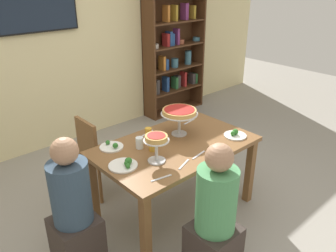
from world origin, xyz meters
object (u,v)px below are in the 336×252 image
diner_near_left (215,223)px  salad_plate_near_diner (125,164)px  deep_dish_pizza_stand (179,113)px  beer_glass_amber_short (148,135)px  cutlery_fork_far (161,178)px  bookshelf (173,43)px  cutlery_spare_fork (147,133)px  water_glass_clear_near (140,143)px  salad_plate_far_diner (112,146)px  cutlery_knife_near (184,164)px  chair_far_left (98,152)px  cutlery_fork_near (189,122)px  television (37,7)px  salad_plate_spare (235,135)px  dining_table (175,153)px  beer_glass_amber_tall (153,142)px  diner_head_west (74,215)px  personal_pizza_stand (156,142)px  cutlery_knife_far (199,155)px

diner_near_left → salad_plate_near_diner: size_ratio=4.78×
deep_dish_pizza_stand → beer_glass_amber_short: bearing=166.1°
salad_plate_near_diner → cutlery_fork_far: size_ratio=1.34×
bookshelf → cutlery_spare_fork: (-1.87, -1.66, -0.41)m
water_glass_clear_near → salad_plate_far_diner: bearing=137.3°
salad_plate_far_diner → cutlery_knife_near: salad_plate_far_diner is taller
chair_far_left → cutlery_fork_near: bearing=60.2°
television → cutlery_spare_fork: bearing=-83.4°
salad_plate_spare → dining_table: bearing=154.1°
television → water_glass_clear_near: (-0.03, -1.95, -1.02)m
diner_near_left → beer_glass_amber_tall: (0.09, 0.82, 0.33)m
beer_glass_amber_short → cutlery_fork_far: bearing=-120.2°
diner_near_left → diner_head_west: bearing=43.4°
diner_near_left → cutlery_fork_near: bearing=-36.6°
salad_plate_spare → salad_plate_near_diner: bearing=167.3°
diner_head_west → salad_plate_near_diner: size_ratio=4.78×
cutlery_fork_far → cutlery_knife_near: bearing=17.6°
diner_head_west → cutlery_fork_near: bearing=10.0°
television → beer_glass_amber_tall: 2.29m
salad_plate_far_diner → cutlery_knife_near: (0.28, -0.64, -0.01)m
dining_table → salad_plate_spare: (0.54, -0.26, 0.11)m
chair_far_left → personal_pizza_stand: 0.98m
diner_head_west → deep_dish_pizza_stand: diner_head_west is taller
beer_glass_amber_short → water_glass_clear_near: 0.15m
bookshelf → cutlery_fork_near: (-1.36, -1.74, -0.41)m
deep_dish_pizza_stand → personal_pizza_stand: bearing=-153.3°
bookshelf → salad_plate_spare: bearing=-119.4°
bookshelf → beer_glass_amber_short: bookshelf is taller
diner_head_west → cutlery_spare_fork: size_ratio=6.39×
dining_table → salad_plate_near_diner: 0.58m
diner_head_west → cutlery_fork_near: 1.55m
bookshelf → deep_dish_pizza_stand: bookshelf is taller
salad_plate_near_diner → diner_near_left: bearing=-71.5°
cutlery_spare_fork → beer_glass_amber_short: bearing=42.1°
television → diner_head_west: bearing=-110.8°
personal_pizza_stand → salad_plate_near_diner: bearing=156.0°
chair_far_left → water_glass_clear_near: chair_far_left is taller
television → diner_near_left: size_ratio=0.85×
television → cutlery_knife_far: size_ratio=5.41×
personal_pizza_stand → beer_glass_amber_short: 0.39m
cutlery_knife_near → cutlery_knife_far: bearing=-12.6°
water_glass_clear_near → cutlery_spare_fork: water_glass_clear_near is taller
television → personal_pizza_stand: television is taller
water_glass_clear_near → cutlery_knife_far: size_ratio=0.58×
bookshelf → cutlery_spare_fork: size_ratio=12.29×
water_glass_clear_near → bookshelf: bearing=41.3°
cutlery_fork_near → cutlery_spare_fork: (-0.51, 0.08, 0.00)m
personal_pizza_stand → salad_plate_near_diner: personal_pizza_stand is taller
personal_pizza_stand → cutlery_knife_near: size_ratio=1.35×
diner_head_west → cutlery_knife_near: bearing=-20.5°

